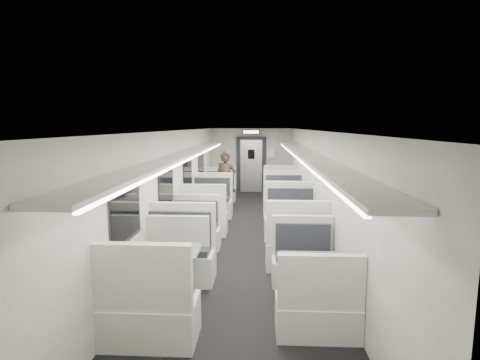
# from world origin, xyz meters

# --- Properties ---
(room) EXTENTS (3.24, 12.24, 2.64)m
(room) POSITION_xyz_m (0.00, 0.00, 1.20)
(room) COLOR black
(room) RESTS_ON ground
(booth_left_a) EXTENTS (1.01, 2.06, 1.10)m
(booth_left_a) POSITION_xyz_m (-1.00, 3.57, 0.37)
(booth_left_a) COLOR silver
(booth_left_a) RESTS_ON room
(booth_left_b) EXTENTS (1.11, 2.26, 1.21)m
(booth_left_b) POSITION_xyz_m (-1.00, 1.22, 0.40)
(booth_left_b) COLOR silver
(booth_left_b) RESTS_ON room
(booth_left_c) EXTENTS (1.00, 2.03, 1.09)m
(booth_left_c) POSITION_xyz_m (-1.00, -1.34, 0.36)
(booth_left_c) COLOR silver
(booth_left_c) RESTS_ON room
(booth_left_d) EXTENTS (1.15, 2.34, 1.25)m
(booth_left_d) POSITION_xyz_m (-1.00, -3.13, 0.42)
(booth_left_d) COLOR silver
(booth_left_d) RESTS_ON room
(booth_right_a) EXTENTS (1.07, 2.18, 1.17)m
(booth_right_a) POSITION_xyz_m (1.00, 3.65, 0.39)
(booth_right_a) COLOR silver
(booth_right_a) RESTS_ON room
(booth_right_b) EXTENTS (1.15, 2.33, 1.25)m
(booth_right_b) POSITION_xyz_m (1.00, 1.55, 0.42)
(booth_right_b) COLOR silver
(booth_right_b) RESTS_ON room
(booth_right_c) EXTENTS (1.16, 2.35, 1.25)m
(booth_right_c) POSITION_xyz_m (1.00, -0.74, 0.42)
(booth_right_c) COLOR silver
(booth_right_c) RESTS_ON room
(booth_right_d) EXTENTS (0.99, 2.00, 1.07)m
(booth_right_d) POSITION_xyz_m (1.00, -3.02, 0.36)
(booth_right_d) COLOR silver
(booth_right_d) RESTS_ON room
(passenger) EXTENTS (0.69, 0.50, 1.75)m
(passenger) POSITION_xyz_m (-0.70, 2.93, 0.88)
(passenger) COLOR black
(passenger) RESTS_ON room
(window_a) EXTENTS (0.02, 1.18, 0.84)m
(window_a) POSITION_xyz_m (-1.49, 3.40, 1.35)
(window_a) COLOR black
(window_a) RESTS_ON room
(window_b) EXTENTS (0.02, 1.18, 0.84)m
(window_b) POSITION_xyz_m (-1.49, 1.20, 1.35)
(window_b) COLOR black
(window_b) RESTS_ON room
(window_c) EXTENTS (0.02, 1.18, 0.84)m
(window_c) POSITION_xyz_m (-1.49, -1.00, 1.35)
(window_c) COLOR black
(window_c) RESTS_ON room
(window_d) EXTENTS (0.02, 1.18, 0.84)m
(window_d) POSITION_xyz_m (-1.49, -3.20, 1.35)
(window_d) COLOR black
(window_d) RESTS_ON room
(luggage_rack_left) EXTENTS (0.46, 10.40, 0.09)m
(luggage_rack_left) POSITION_xyz_m (-1.24, -0.30, 1.92)
(luggage_rack_left) COLOR silver
(luggage_rack_left) RESTS_ON room
(luggage_rack_right) EXTENTS (0.46, 10.40, 0.09)m
(luggage_rack_right) POSITION_xyz_m (1.24, -0.30, 1.92)
(luggage_rack_right) COLOR silver
(luggage_rack_right) RESTS_ON room
(vestibule_door) EXTENTS (1.10, 0.13, 2.10)m
(vestibule_door) POSITION_xyz_m (0.00, 5.93, 1.04)
(vestibule_door) COLOR black
(vestibule_door) RESTS_ON room
(exit_sign) EXTENTS (0.62, 0.12, 0.16)m
(exit_sign) POSITION_xyz_m (0.00, 5.44, 2.28)
(exit_sign) COLOR black
(exit_sign) RESTS_ON room
(wall_notice) EXTENTS (0.32, 0.02, 0.40)m
(wall_notice) POSITION_xyz_m (0.75, 5.92, 1.50)
(wall_notice) COLOR silver
(wall_notice) RESTS_ON room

